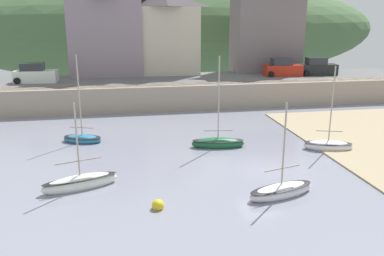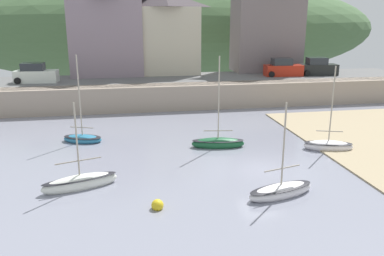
% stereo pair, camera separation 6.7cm
% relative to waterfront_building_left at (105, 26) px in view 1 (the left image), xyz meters
% --- Properties ---
extents(quay_seawall, '(48.00, 9.40, 2.40)m').
position_rel_waterfront_building_left_xyz_m(quay_seawall, '(9.41, -7.70, -6.40)').
color(quay_seawall, tan).
rests_on(quay_seawall, ground).
extents(hillside_backdrop, '(80.00, 44.00, 18.58)m').
position_rel_waterfront_building_left_xyz_m(hillside_backdrop, '(9.72, 30.00, -1.25)').
color(hillside_backdrop, '#496840').
rests_on(hillside_backdrop, ground).
extents(waterfront_building_left, '(8.04, 6.17, 10.56)m').
position_rel_waterfront_building_left_xyz_m(waterfront_building_left, '(0.00, 0.00, 0.00)').
color(waterfront_building_left, gray).
rests_on(waterfront_building_left, ground).
extents(waterfront_building_centre, '(7.70, 5.51, 9.09)m').
position_rel_waterfront_building_left_xyz_m(waterfront_building_centre, '(6.52, 0.00, -0.74)').
color(waterfront_building_centre, beige).
rests_on(waterfront_building_centre, ground).
extents(waterfront_building_right, '(8.10, 4.74, 11.60)m').
position_rel_waterfront_building_left_xyz_m(waterfront_building_right, '(18.65, 0.00, 0.54)').
color(waterfront_building_right, slate).
rests_on(waterfront_building_right, ground).
extents(church_with_spire, '(3.00, 3.00, 15.67)m').
position_rel_waterfront_building_left_xyz_m(church_with_spire, '(22.42, 4.00, 2.71)').
color(church_with_spire, tan).
rests_on(church_with_spire, ground).
extents(sailboat_far_left, '(3.47, 2.09, 5.89)m').
position_rel_waterfront_building_left_xyz_m(sailboat_far_left, '(15.13, -22.43, -7.46)').
color(sailboat_far_left, white).
rests_on(sailboat_far_left, ground).
extents(rowboat_small_beached, '(3.80, 1.62, 6.48)m').
position_rel_waterfront_building_left_xyz_m(rowboat_small_beached, '(7.86, -20.55, -7.46)').
color(rowboat_small_beached, '#1A5930').
rests_on(rowboat_small_beached, ground).
extents(dinghy_open_wooden, '(4.08, 2.11, 4.84)m').
position_rel_waterfront_building_left_xyz_m(dinghy_open_wooden, '(-0.96, -26.02, -7.44)').
color(dinghy_open_wooden, white).
rests_on(dinghy_open_wooden, ground).
extents(motorboat_with_cabin, '(3.93, 2.09, 5.01)m').
position_rel_waterfront_building_left_xyz_m(motorboat_with_cabin, '(9.14, -28.75, -7.48)').
color(motorboat_with_cabin, white).
rests_on(motorboat_with_cabin, ground).
extents(sailboat_white_hull, '(3.16, 2.27, 6.39)m').
position_rel_waterfront_building_left_xyz_m(sailboat_white_hull, '(-1.54, -17.65, -7.50)').
color(sailboat_white_hull, teal).
rests_on(sailboat_white_hull, ground).
extents(parked_car_near_slipway, '(4.20, 1.96, 1.95)m').
position_rel_waterfront_building_left_xyz_m(parked_car_near_slipway, '(-6.96, -4.50, -4.55)').
color(parked_car_near_slipway, silver).
rests_on(parked_car_near_slipway, ground).
extents(parked_car_by_wall, '(4.19, 1.93, 1.95)m').
position_rel_waterfront_building_left_xyz_m(parked_car_by_wall, '(19.08, -4.50, -4.55)').
color(parked_car_by_wall, '#B42413').
rests_on(parked_car_by_wall, ground).
extents(parked_car_end_of_row, '(4.26, 2.14, 1.95)m').
position_rel_waterfront_building_left_xyz_m(parked_car_end_of_row, '(23.23, -4.50, -4.55)').
color(parked_car_end_of_row, black).
rests_on(parked_car_end_of_row, ground).
extents(mooring_buoy, '(0.59, 0.59, 0.59)m').
position_rel_waterfront_building_left_xyz_m(mooring_buoy, '(2.85, -29.08, -7.58)').
color(mooring_buoy, yellow).
rests_on(mooring_buoy, ground).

